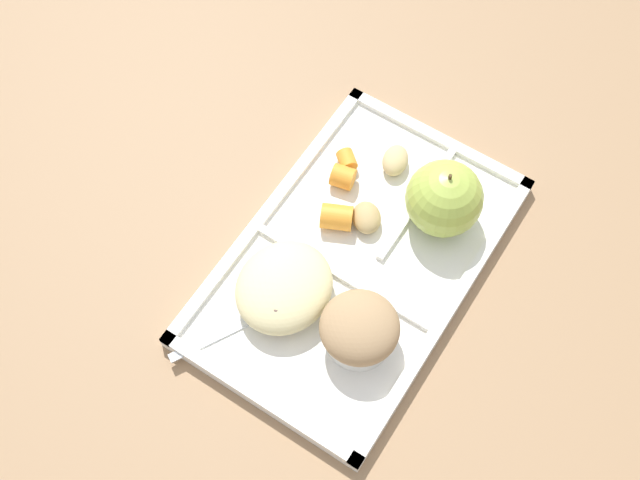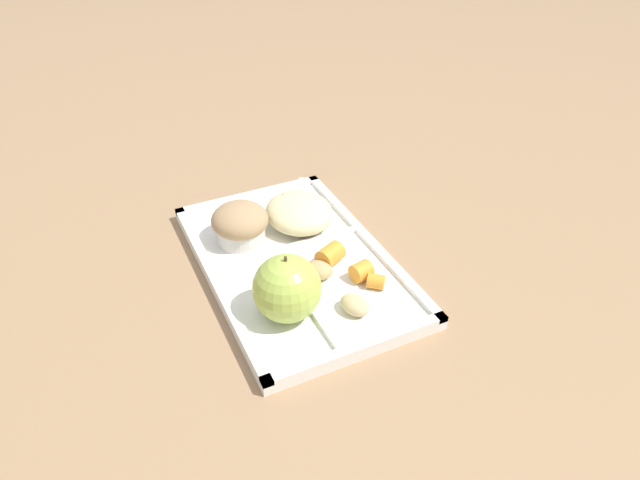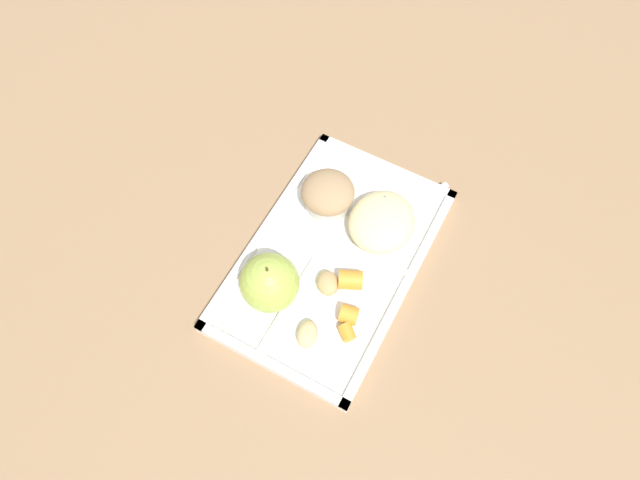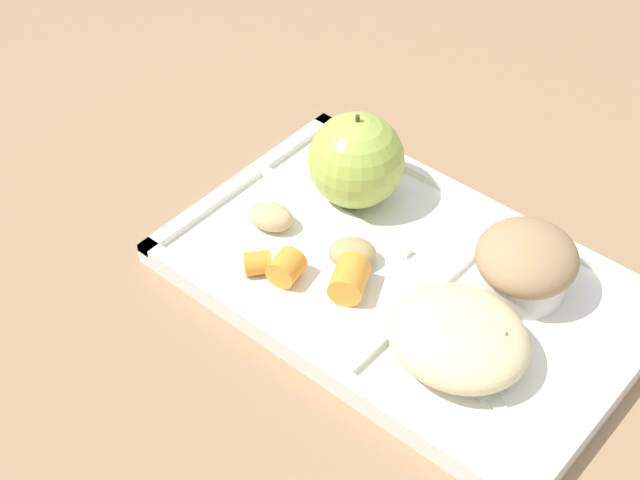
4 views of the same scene
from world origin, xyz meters
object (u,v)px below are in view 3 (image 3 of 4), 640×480
object	(u,v)px
bran_muffin	(328,195)
green_apple	(270,283)
plastic_fork	(403,210)
lunch_tray	(333,259)

from	to	relation	value
bran_muffin	green_apple	bearing A→B (deg)	-180.00
green_apple	plastic_fork	world-z (taller)	green_apple
lunch_tray	plastic_fork	world-z (taller)	lunch_tray
lunch_tray	green_apple	bearing A→B (deg)	151.66
green_apple	lunch_tray	bearing A→B (deg)	-28.34
plastic_fork	lunch_tray	bearing A→B (deg)	155.28
bran_muffin	lunch_tray	bearing A→B (deg)	-146.88
green_apple	plastic_fork	distance (m)	0.24
lunch_tray	plastic_fork	bearing A→B (deg)	-24.72
green_apple	plastic_fork	size ratio (longest dim) A/B	0.62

